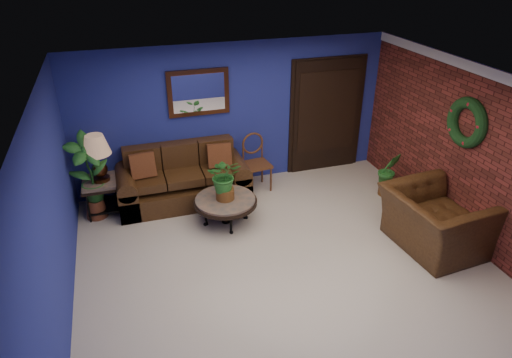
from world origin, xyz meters
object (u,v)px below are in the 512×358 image
object	(u,v)px
sofa	(183,182)
end_table	(103,188)
armchair	(435,221)
side_chair	(255,158)
coffee_table	(225,202)
table_lamp	(97,153)

from	to	relation	value
sofa	end_table	world-z (taller)	sofa
sofa	armchair	world-z (taller)	sofa
sofa	end_table	size ratio (longest dim) A/B	3.39
side_chair	armchair	world-z (taller)	side_chair
coffee_table	side_chair	world-z (taller)	side_chair
sofa	coffee_table	world-z (taller)	sofa
coffee_table	sofa	bearing A→B (deg)	118.96
sofa	side_chair	bearing A→B (deg)	1.87
side_chair	armchair	bearing A→B (deg)	-59.64
armchair	sofa	bearing A→B (deg)	48.06
coffee_table	side_chair	bearing A→B (deg)	50.60
coffee_table	end_table	size ratio (longest dim) A/B	1.55
armchair	table_lamp	bearing A→B (deg)	57.16
end_table	armchair	xyz separation A→B (m)	(4.45, -2.39, -0.01)
end_table	armchair	distance (m)	5.05
coffee_table	end_table	world-z (taller)	end_table
coffee_table	end_table	distance (m)	1.99
sofa	side_chair	distance (m)	1.32
sofa	coffee_table	size ratio (longest dim) A/B	2.19
coffee_table	table_lamp	bearing A→B (deg)	153.60
table_lamp	armchair	xyz separation A→B (m)	(4.45, -2.39, -0.63)
table_lamp	sofa	bearing A→B (deg)	1.39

